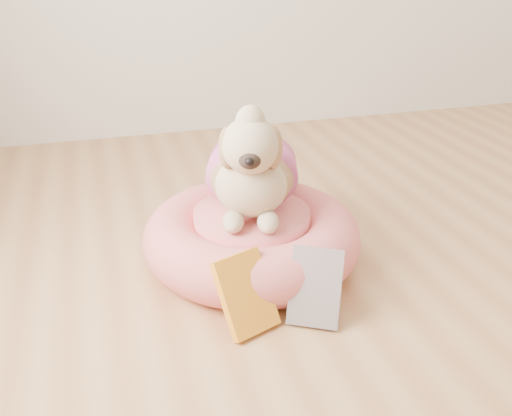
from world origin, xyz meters
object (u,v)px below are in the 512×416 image
object	(u,v)px
book_yellow	(246,294)
book_white	(315,287)
dog	(252,151)
pet_bed	(252,237)

from	to	relation	value
book_yellow	book_white	xyz separation A→B (m)	(0.20, -0.02, -0.00)
dog	book_yellow	world-z (taller)	dog
dog	book_white	distance (m)	0.50
pet_bed	book_white	world-z (taller)	book_white
pet_bed	book_yellow	xyz separation A→B (m)	(-0.12, -0.34, 0.02)
dog	book_white	xyz separation A→B (m)	(0.07, -0.40, -0.28)
pet_bed	book_yellow	distance (m)	0.36
book_white	book_yellow	bearing A→B (deg)	-157.01
book_yellow	pet_bed	bearing A→B (deg)	49.94
dog	pet_bed	bearing A→B (deg)	-89.47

